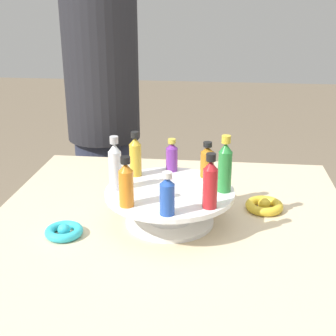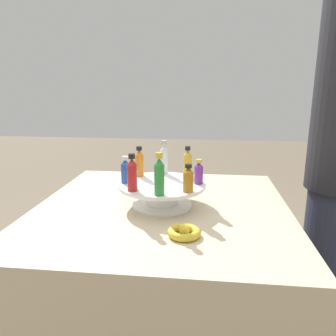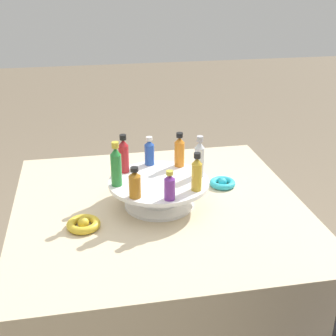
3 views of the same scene
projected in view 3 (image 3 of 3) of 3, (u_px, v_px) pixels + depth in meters
The scene contains 12 objects.
party_table at pixel (160, 297), 1.65m from camera, with size 0.92×0.92×0.73m.
display_stand at pixel (159, 190), 1.48m from camera, with size 0.32×0.32×0.09m.
bottle_gold at pixel (197, 173), 1.38m from camera, with size 0.03×0.03×0.12m.
bottle_clear at pixel (199, 158), 1.47m from camera, with size 0.03×0.03×0.13m.
bottle_orange at pixel (179, 151), 1.54m from camera, with size 0.03×0.03×0.12m.
bottle_blue at pixel (149, 152), 1.56m from camera, with size 0.03×0.03×0.10m.
bottle_red at pixel (124, 155), 1.50m from camera, with size 0.03×0.03×0.13m.
bottle_green at pixel (116, 166), 1.41m from camera, with size 0.03×0.03×0.14m.
bottle_amber at pixel (135, 184), 1.34m from camera, with size 0.04×0.04×0.09m.
bottle_purple at pixel (170, 186), 1.33m from camera, with size 0.03×0.03×0.09m.
ribbon_bow_teal at pixel (223, 183), 1.62m from camera, with size 0.09×0.09×0.03m.
ribbon_bow_gold at pixel (83, 224), 1.36m from camera, with size 0.10×0.10×0.03m.
Camera 3 is at (-1.31, 0.22, 1.44)m, focal length 50.00 mm.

